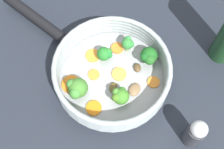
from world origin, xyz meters
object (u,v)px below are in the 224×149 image
object	(u,v)px
carrot_slice_5	(93,56)
mushroom_piece_2	(137,68)
carrot_slice_3	(94,75)
carrot_slice_0	(117,48)
skillet	(112,78)
broccoli_floret_3	(120,96)
broccoli_floret_0	(105,54)
broccoli_floret_1	(128,43)
carrot_slice_6	(153,82)
salt_shaker	(195,133)
carrot_slice_4	(119,74)
broccoli_floret_2	(77,88)
mushroom_piece_0	(134,91)
carrot_slice_1	(94,108)
carrot_slice_2	(71,84)
mushroom_piece_1	(113,88)
broccoli_floret_4	(149,56)

from	to	relation	value
carrot_slice_5	mushroom_piece_2	xyz separation A→B (m)	(-0.03, 0.11, 0.00)
carrot_slice_3	carrot_slice_0	bearing A→B (deg)	174.40
skillet	carrot_slice_0	xyz separation A→B (m)	(-0.07, -0.03, 0.01)
carrot_slice_0	broccoli_floret_3	world-z (taller)	broccoli_floret_3
broccoli_floret_0	broccoli_floret_1	world-z (taller)	broccoli_floret_1
carrot_slice_6	mushroom_piece_2	size ratio (longest dim) A/B	1.28
carrot_slice_5	broccoli_floret_1	bearing A→B (deg)	135.93
mushroom_piece_2	salt_shaker	world-z (taller)	salt_shaker
carrot_slice_6	salt_shaker	size ratio (longest dim) A/B	0.29
carrot_slice_4	broccoli_floret_2	xyz separation A→B (m)	(0.09, -0.06, 0.03)
broccoli_floret_3	broccoli_floret_1	bearing A→B (deg)	-155.51
carrot_slice_6	mushroom_piece_0	bearing A→B (deg)	-31.14
carrot_slice_5	salt_shaker	bearing A→B (deg)	80.32
carrot_slice_3	broccoli_floret_2	bearing A→B (deg)	-4.72
broccoli_floret_1	broccoli_floret_0	bearing A→B (deg)	-30.56
carrot_slice_3	broccoli_floret_3	bearing A→B (deg)	76.92
carrot_slice_0	carrot_slice_1	xyz separation A→B (m)	(0.16, 0.04, -0.00)
mushroom_piece_0	carrot_slice_0	bearing A→B (deg)	-129.43
carrot_slice_6	carrot_slice_2	bearing A→B (deg)	-55.60
broccoli_floret_1	broccoli_floret_3	xyz separation A→B (m)	(0.13, 0.06, -0.00)
mushroom_piece_1	salt_shaker	distance (m)	0.21
carrot_slice_2	carrot_slice_6	distance (m)	0.20
carrot_slice_1	carrot_slice_5	bearing A→B (deg)	-144.87
carrot_slice_5	broccoli_floret_1	xyz separation A→B (m)	(-0.06, 0.06, 0.03)
broccoli_floret_2	carrot_slice_1	bearing A→B (deg)	77.35
carrot_slice_6	broccoli_floret_4	distance (m)	0.06
skillet	carrot_slice_5	bearing A→B (deg)	-107.87
broccoli_floret_1	broccoli_floret_2	xyz separation A→B (m)	(0.16, -0.04, -0.00)
broccoli_floret_1	mushroom_piece_0	world-z (taller)	broccoli_floret_1
skillet	carrot_slice_1	bearing A→B (deg)	4.78
mushroom_piece_0	broccoli_floret_2	bearing A→B (deg)	-56.14
carrot_slice_5	salt_shaker	xyz separation A→B (m)	(0.05, 0.30, 0.03)
skillet	broccoli_floret_0	distance (m)	0.06
skillet	mushroom_piece_0	distance (m)	0.06
carrot_slice_5	broccoli_floret_3	size ratio (longest dim) A/B	0.80
broccoli_floret_2	salt_shaker	world-z (taller)	salt_shaker
broccoli_floret_1	salt_shaker	xyz separation A→B (m)	(0.11, 0.24, 0.01)
skillet	broccoli_floret_4	distance (m)	0.10
carrot_slice_2	broccoli_floret_1	bearing A→B (deg)	158.69
carrot_slice_2	broccoli_floret_2	size ratio (longest dim) A/B	0.88
broccoli_floret_1	broccoli_floret_4	world-z (taller)	broccoli_floret_4
mushroom_piece_2	broccoli_floret_4	bearing A→B (deg)	158.70
carrot_slice_0	broccoli_floret_0	xyz separation A→B (m)	(0.04, -0.01, 0.02)
carrot_slice_4	broccoli_floret_0	size ratio (longest dim) A/B	0.87
broccoli_floret_2	broccoli_floret_3	xyz separation A→B (m)	(-0.04, 0.09, 0.00)
carrot_slice_5	carrot_slice_6	xyz separation A→B (m)	(-0.02, 0.16, 0.00)
carrot_slice_1	carrot_slice_4	world-z (taller)	same
carrot_slice_5	broccoli_floret_3	bearing A→B (deg)	62.33
broccoli_floret_1	broccoli_floret_3	world-z (taller)	broccoli_floret_3
carrot_slice_0	broccoli_floret_2	xyz separation A→B (m)	(0.15, -0.01, 0.02)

